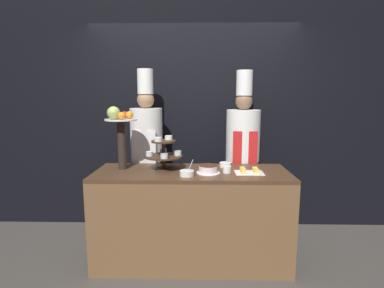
{
  "coord_description": "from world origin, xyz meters",
  "views": [
    {
      "loc": [
        0.06,
        -2.48,
        1.64
      ],
      "look_at": [
        0.0,
        0.43,
        1.18
      ],
      "focal_mm": 28.0,
      "sensor_mm": 36.0,
      "label": 1
    }
  ],
  "objects_px": {
    "chef_center_left": "(243,150)",
    "fruit_pedestal": "(120,128)",
    "serving_bowl_near": "(187,173)",
    "cake_round": "(208,169)",
    "cake_square_tray": "(249,171)",
    "tiered_stand": "(164,153)",
    "chef_left": "(147,148)",
    "serving_bowl_far": "(225,165)",
    "cup_white": "(227,169)"
  },
  "relations": [
    {
      "from": "cake_square_tray",
      "to": "serving_bowl_far",
      "type": "bearing_deg",
      "value": 129.48
    },
    {
      "from": "tiered_stand",
      "to": "chef_left",
      "type": "relative_size",
      "value": 0.19
    },
    {
      "from": "chef_left",
      "to": "chef_center_left",
      "type": "xyz_separation_m",
      "value": [
        1.09,
        0.0,
        -0.01
      ]
    },
    {
      "from": "fruit_pedestal",
      "to": "cake_round",
      "type": "distance_m",
      "value": 0.95
    },
    {
      "from": "chef_center_left",
      "to": "fruit_pedestal",
      "type": "bearing_deg",
      "value": -159.48
    },
    {
      "from": "cup_white",
      "to": "serving_bowl_near",
      "type": "relative_size",
      "value": 0.49
    },
    {
      "from": "serving_bowl_far",
      "to": "chef_left",
      "type": "xyz_separation_m",
      "value": [
        -0.87,
        0.36,
        0.1
      ]
    },
    {
      "from": "cake_round",
      "to": "serving_bowl_far",
      "type": "bearing_deg",
      "value": 54.21
    },
    {
      "from": "fruit_pedestal",
      "to": "cake_round",
      "type": "relative_size",
      "value": 2.79
    },
    {
      "from": "serving_bowl_far",
      "to": "chef_center_left",
      "type": "relative_size",
      "value": 0.08
    },
    {
      "from": "cake_square_tray",
      "to": "serving_bowl_near",
      "type": "relative_size",
      "value": 1.76
    },
    {
      "from": "cake_round",
      "to": "serving_bowl_near",
      "type": "relative_size",
      "value": 1.47
    },
    {
      "from": "tiered_stand",
      "to": "fruit_pedestal",
      "type": "xyz_separation_m",
      "value": [
        -0.42,
        0.01,
        0.24
      ]
    },
    {
      "from": "fruit_pedestal",
      "to": "chef_center_left",
      "type": "distance_m",
      "value": 1.39
    },
    {
      "from": "cup_white",
      "to": "chef_left",
      "type": "bearing_deg",
      "value": 145.16
    },
    {
      "from": "cake_square_tray",
      "to": "serving_bowl_far",
      "type": "relative_size",
      "value": 1.79
    },
    {
      "from": "fruit_pedestal",
      "to": "serving_bowl_far",
      "type": "distance_m",
      "value": 1.12
    },
    {
      "from": "cake_round",
      "to": "cake_square_tray",
      "type": "bearing_deg",
      "value": 1.16
    },
    {
      "from": "cup_white",
      "to": "serving_bowl_near",
      "type": "height_order",
      "value": "serving_bowl_near"
    },
    {
      "from": "tiered_stand",
      "to": "cake_round",
      "type": "height_order",
      "value": "tiered_stand"
    },
    {
      "from": "chef_left",
      "to": "cup_white",
      "type": "bearing_deg",
      "value": -34.84
    },
    {
      "from": "cake_round",
      "to": "serving_bowl_far",
      "type": "xyz_separation_m",
      "value": [
        0.18,
        0.25,
        -0.01
      ]
    },
    {
      "from": "cake_round",
      "to": "chef_center_left",
      "type": "xyz_separation_m",
      "value": [
        0.41,
        0.62,
        0.08
      ]
    },
    {
      "from": "cup_white",
      "to": "fruit_pedestal",
      "type": "bearing_deg",
      "value": 173.13
    },
    {
      "from": "cake_round",
      "to": "cup_white",
      "type": "bearing_deg",
      "value": 5.41
    },
    {
      "from": "cup_white",
      "to": "cake_square_tray",
      "type": "xyz_separation_m",
      "value": [
        0.21,
        -0.01,
        -0.02
      ]
    },
    {
      "from": "tiered_stand",
      "to": "serving_bowl_far",
      "type": "relative_size",
      "value": 2.49
    },
    {
      "from": "fruit_pedestal",
      "to": "cake_square_tray",
      "type": "distance_m",
      "value": 1.31
    },
    {
      "from": "fruit_pedestal",
      "to": "cake_round",
      "type": "xyz_separation_m",
      "value": [
        0.86,
        -0.14,
        -0.37
      ]
    },
    {
      "from": "fruit_pedestal",
      "to": "serving_bowl_near",
      "type": "xyz_separation_m",
      "value": [
        0.66,
        -0.25,
        -0.39
      ]
    },
    {
      "from": "serving_bowl_far",
      "to": "chef_left",
      "type": "distance_m",
      "value": 0.95
    },
    {
      "from": "tiered_stand",
      "to": "fruit_pedestal",
      "type": "distance_m",
      "value": 0.49
    },
    {
      "from": "cake_square_tray",
      "to": "chef_left",
      "type": "relative_size",
      "value": 0.14
    },
    {
      "from": "tiered_stand",
      "to": "cake_square_tray",
      "type": "relative_size",
      "value": 1.39
    },
    {
      "from": "chef_center_left",
      "to": "cake_square_tray",
      "type": "bearing_deg",
      "value": -92.31
    },
    {
      "from": "tiered_stand",
      "to": "fruit_pedestal",
      "type": "bearing_deg",
      "value": 178.55
    },
    {
      "from": "serving_bowl_near",
      "to": "chef_left",
      "type": "distance_m",
      "value": 0.87
    },
    {
      "from": "tiered_stand",
      "to": "cake_round",
      "type": "xyz_separation_m",
      "value": [
        0.43,
        -0.13,
        -0.13
      ]
    },
    {
      "from": "serving_bowl_near",
      "to": "chef_center_left",
      "type": "height_order",
      "value": "chef_center_left"
    },
    {
      "from": "chef_center_left",
      "to": "serving_bowl_far",
      "type": "bearing_deg",
      "value": -122.1
    },
    {
      "from": "chef_center_left",
      "to": "cake_round",
      "type": "bearing_deg",
      "value": -123.66
    },
    {
      "from": "tiered_stand",
      "to": "chef_left",
      "type": "xyz_separation_m",
      "value": [
        -0.25,
        0.49,
        -0.04
      ]
    },
    {
      "from": "cake_square_tray",
      "to": "cup_white",
      "type": "bearing_deg",
      "value": 177.52
    },
    {
      "from": "cake_square_tray",
      "to": "chef_center_left",
      "type": "relative_size",
      "value": 0.14
    },
    {
      "from": "fruit_pedestal",
      "to": "serving_bowl_near",
      "type": "relative_size",
      "value": 4.11
    },
    {
      "from": "serving_bowl_near",
      "to": "serving_bowl_far",
      "type": "relative_size",
      "value": 1.02
    },
    {
      "from": "serving_bowl_far",
      "to": "chef_left",
      "type": "height_order",
      "value": "chef_left"
    },
    {
      "from": "tiered_stand",
      "to": "cup_white",
      "type": "height_order",
      "value": "tiered_stand"
    },
    {
      "from": "cup_white",
      "to": "cake_square_tray",
      "type": "relative_size",
      "value": 0.28
    },
    {
      "from": "tiered_stand",
      "to": "chef_center_left",
      "type": "height_order",
      "value": "chef_center_left"
    }
  ]
}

